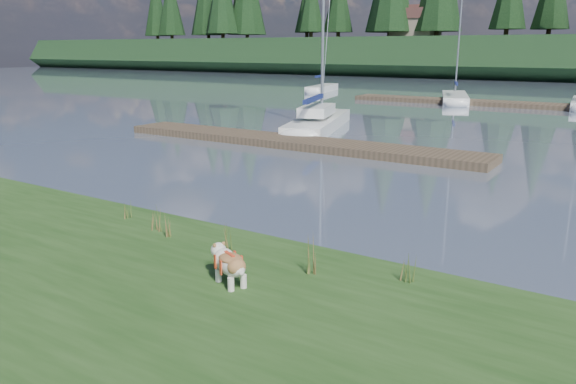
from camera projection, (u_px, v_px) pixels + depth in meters
The scene contains 15 objects.
ground at pixel (510, 107), 37.57m from camera, with size 200.00×200.00×0.00m, color slate.
bulldog at pixel (230, 263), 8.41m from camera, with size 0.92×0.63×0.54m.
sailboat_main at pixel (321, 119), 27.67m from camera, with size 4.51×9.13×12.97m.
dock_near at pixel (290, 142), 22.59m from camera, with size 16.00×2.00×0.30m, color #4C3D2C.
dock_far at pixel (542, 106), 36.47m from camera, with size 26.00×2.20×0.30m, color #4C3D2C.
sailboat_bg_0 at pixel (324, 88), 50.82m from camera, with size 2.94×7.04×10.15m.
sailboat_bg_1 at pixel (454, 96), 41.43m from camera, with size 4.27×8.58×12.60m.
weed_0 at pixel (156, 220), 10.88m from camera, with size 0.17×0.14×0.55m.
weed_1 at pixel (165, 226), 10.56m from camera, with size 0.17×0.14×0.49m.
weed_2 at pixel (311, 257), 8.81m from camera, with size 0.17×0.14×0.66m.
weed_3 at pixel (127, 208), 11.75m from camera, with size 0.17×0.14×0.48m.
weed_4 at pixel (228, 239), 9.85m from camera, with size 0.17×0.14×0.50m.
weed_5 at pixel (408, 267), 8.54m from camera, with size 0.17×0.14×0.55m.
mud_lip at pixel (179, 230), 11.89m from camera, with size 60.00×0.50×0.14m, color #33281C.
house_0 at pixel (416, 22), 79.83m from camera, with size 6.30×5.30×4.65m.
Camera 1 is at (8.11, -9.82, 3.82)m, focal length 35.00 mm.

